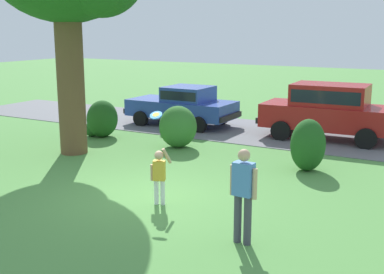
# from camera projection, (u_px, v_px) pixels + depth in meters

# --- Properties ---
(ground_plane) EXTENTS (80.00, 80.00, 0.00)m
(ground_plane) POSITION_uv_depth(u_px,v_px,m) (146.00, 195.00, 11.67)
(ground_plane) COLOR #518E42
(driveway_strip) EXTENTS (28.00, 4.40, 0.02)m
(driveway_strip) POSITION_uv_depth(u_px,v_px,m) (269.00, 133.00, 18.48)
(driveway_strip) COLOR slate
(driveway_strip) RESTS_ON ground
(shrub_near_tree) EXTENTS (1.18, 1.17, 1.30)m
(shrub_near_tree) POSITION_uv_depth(u_px,v_px,m) (101.00, 120.00, 17.80)
(shrub_near_tree) COLOR #1E511C
(shrub_near_tree) RESTS_ON ground
(shrub_centre_left) EXTENTS (1.22, 1.20, 1.35)m
(shrub_centre_left) POSITION_uv_depth(u_px,v_px,m) (178.00, 127.00, 16.24)
(shrub_centre_left) COLOR #33702B
(shrub_centre_left) RESTS_ON ground
(shrub_centre) EXTENTS (0.93, 1.05, 1.42)m
(shrub_centre) POSITION_uv_depth(u_px,v_px,m) (308.00, 145.00, 13.56)
(shrub_centre) COLOR #1E511C
(shrub_centre) RESTS_ON ground
(parked_sedan) EXTENTS (4.40, 2.11, 1.56)m
(parked_sedan) POSITION_uv_depth(u_px,v_px,m) (184.00, 104.00, 19.81)
(parked_sedan) COLOR #28429E
(parked_sedan) RESTS_ON ground
(parked_suv) EXTENTS (4.76, 2.23, 1.92)m
(parked_suv) POSITION_uv_depth(u_px,v_px,m) (329.00, 109.00, 17.30)
(parked_suv) COLOR maroon
(parked_suv) RESTS_ON ground
(child_thrower) EXTENTS (0.38, 0.37, 1.29)m
(child_thrower) POSITION_uv_depth(u_px,v_px,m) (159.00, 173.00, 10.93)
(child_thrower) COLOR white
(child_thrower) RESTS_ON ground
(frisbee) EXTENTS (0.29, 0.26, 0.16)m
(frisbee) POSITION_uv_depth(u_px,v_px,m) (156.00, 115.00, 11.12)
(frisbee) COLOR #337FDB
(adult_onlooker) EXTENTS (0.53, 0.25, 1.74)m
(adult_onlooker) POSITION_uv_depth(u_px,v_px,m) (243.00, 191.00, 8.88)
(adult_onlooker) COLOR #3F3F4C
(adult_onlooker) RESTS_ON ground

